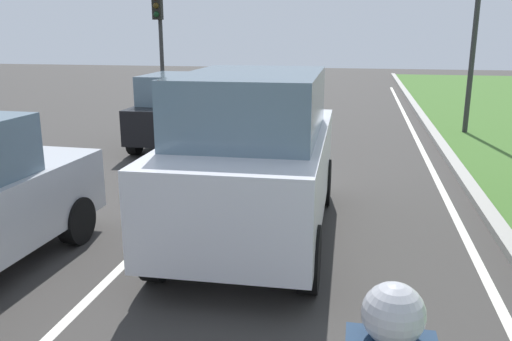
% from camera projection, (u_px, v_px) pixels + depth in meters
% --- Properties ---
extents(ground_plane, '(60.00, 60.00, 0.00)m').
position_uv_depth(ground_plane, '(267.00, 154.00, 12.31)').
color(ground_plane, '#383533').
extents(lane_line_center, '(0.12, 32.00, 0.01)m').
position_uv_depth(lane_line_center, '(238.00, 153.00, 12.44)').
color(lane_line_center, silver).
rests_on(lane_line_center, ground).
extents(lane_line_right_edge, '(0.12, 32.00, 0.01)m').
position_uv_depth(lane_line_right_edge, '(428.00, 161.00, 11.64)').
color(lane_line_right_edge, silver).
rests_on(lane_line_right_edge, ground).
extents(curb_right, '(0.24, 48.00, 0.12)m').
position_uv_depth(curb_right, '(452.00, 160.00, 11.54)').
color(curb_right, '#9E9B93').
rests_on(curb_right, ground).
extents(car_suv_ahead, '(2.04, 4.54, 2.28)m').
position_uv_depth(car_suv_ahead, '(255.00, 155.00, 7.11)').
color(car_suv_ahead, silver).
rests_on(car_suv_ahead, ground).
extents(car_hatchback_far, '(1.77, 3.72, 1.78)m').
position_uv_depth(car_hatchback_far, '(181.00, 110.00, 13.08)').
color(car_hatchback_far, black).
rests_on(car_hatchback_far, ground).
extents(traffic_light_overhead_left, '(0.32, 0.50, 4.26)m').
position_uv_depth(traffic_light_overhead_left, '(159.00, 27.00, 18.13)').
color(traffic_light_overhead_left, '#2D2D2D').
rests_on(traffic_light_overhead_left, ground).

